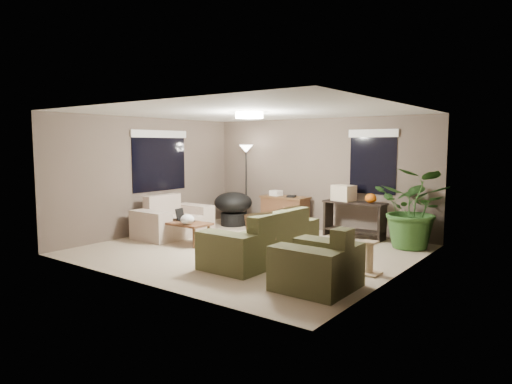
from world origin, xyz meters
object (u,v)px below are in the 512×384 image
Objects in this scene: console_table at (354,217)px; papasan_chair at (233,206)px; loveseat at (172,222)px; armchair at (318,267)px; desk at (285,213)px; coffee_table at (186,225)px; houseplant at (414,217)px; floor_lamp at (246,158)px; cat_scratching_post at (369,260)px; main_sofa at (264,243)px.

papasan_chair is (-2.92, -0.38, 0.03)m from console_table.
armchair is at bearing -17.02° from loveseat.
loveseat is 2.55m from desk.
coffee_table is 0.67× the size of houseplant.
console_table is 1.34m from houseplant.
console_table is 2.93m from floor_lamp.
papasan_chair is 0.53× the size of floor_lamp.
floor_lamp is (0.46, 1.93, 1.30)m from loveseat.
floor_lamp is (-3.73, 3.22, 1.30)m from armchair.
console_table is (3.15, 2.12, 0.14)m from loveseat.
papasan_chair is 2.04× the size of cat_scratching_post.
papasan_chair reaches higher than desk.
console_table is (1.67, 0.05, 0.06)m from desk.
cat_scratching_post is at bearing -2.98° from loveseat.
loveseat is 0.84× the size of floor_lamp.
console_table is at bearing 107.06° from armchair.
console_table is (2.38, 2.49, 0.08)m from coffee_table.
floor_lamp reaches higher than cat_scratching_post.
houseplant is (1.31, -0.25, 0.15)m from console_table.
houseplant is at bearing 90.55° from cat_scratching_post.
main_sofa is at bearing -10.55° from loveseat.
armchair is (1.45, -0.77, 0.00)m from main_sofa.
armchair reaches higher than papasan_chair.
main_sofa reaches higher than desk.
desk is (1.48, 2.07, 0.08)m from loveseat.
armchair is 0.52× the size of floor_lamp.
main_sofa is 2.67m from console_table.
armchair is at bearing -14.96° from coffee_table.
loveseat is 2.38m from floor_lamp.
armchair reaches higher than desk.
floor_lamp reaches higher than console_table.
houseplant reaches higher than coffee_table.
cat_scratching_post is (3.00, -2.30, -0.16)m from desk.
coffee_table is at bearing -75.50° from papasan_chair.
armchair is at bearing -104.98° from cat_scratching_post.
houseplant is (3.69, 2.24, 0.23)m from coffee_table.
houseplant is at bearing -0.84° from floor_lamp.
main_sofa is 1.64m from armchair.
main_sofa is 1.69× the size of console_table.
floor_lamp is (0.24, 0.20, 1.13)m from papasan_chair.
console_table is 2.71m from cat_scratching_post.
loveseat is at bearing -157.19° from houseplant.
desk is at bearing 116.24° from main_sofa.
armchair is 1.00× the size of coffee_table.
cat_scratching_post is (0.02, -2.11, -0.37)m from houseplant.
floor_lamp reaches higher than main_sofa.
papasan_chair reaches higher than console_table.
armchair is at bearing -72.94° from console_table.
floor_lamp is at bearing 151.64° from cat_scratching_post.
loveseat is at bearing -146.06° from console_table.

